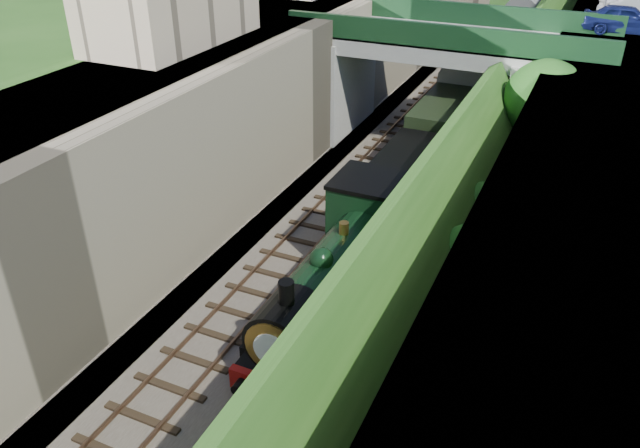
% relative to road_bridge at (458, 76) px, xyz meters
% --- Properties ---
extents(trackbed, '(10.00, 90.00, 0.20)m').
position_rel_road_bridge_xyz_m(trackbed, '(-0.94, -4.00, -3.98)').
color(trackbed, '#473F38').
rests_on(trackbed, ground).
extents(retaining_wall, '(1.00, 90.00, 7.00)m').
position_rel_road_bridge_xyz_m(retaining_wall, '(-6.44, -4.00, -0.58)').
color(retaining_wall, '#756B56').
rests_on(retaining_wall, ground).
extents(street_plateau_left, '(6.00, 90.00, 7.00)m').
position_rel_road_bridge_xyz_m(street_plateau_left, '(-9.94, -4.00, -0.58)').
color(street_plateau_left, '#262628').
rests_on(street_plateau_left, ground).
extents(street_plateau_right, '(8.00, 90.00, 6.25)m').
position_rel_road_bridge_xyz_m(street_plateau_right, '(8.56, -4.00, -0.95)').
color(street_plateau_right, '#262628').
rests_on(street_plateau_right, ground).
extents(embankment_slope, '(4.09, 90.00, 6.36)m').
position_rel_road_bridge_xyz_m(embankment_slope, '(4.03, -5.21, -1.35)').
color(embankment_slope, '#1E4714').
rests_on(embankment_slope, ground).
extents(track_left, '(2.50, 90.00, 0.20)m').
position_rel_road_bridge_xyz_m(track_left, '(-2.94, -4.00, -3.83)').
color(track_left, black).
rests_on(track_left, trackbed).
extents(track_right, '(2.50, 90.00, 0.20)m').
position_rel_road_bridge_xyz_m(track_right, '(0.26, -4.00, -3.83)').
color(track_right, black).
rests_on(track_right, trackbed).
extents(road_bridge, '(16.00, 6.40, 7.25)m').
position_rel_road_bridge_xyz_m(road_bridge, '(0.00, 0.00, 0.00)').
color(road_bridge, gray).
rests_on(road_bridge, ground).
extents(tree, '(3.60, 3.80, 6.60)m').
position_rel_road_bridge_xyz_m(tree, '(4.97, -4.36, 0.57)').
color(tree, black).
rests_on(tree, ground).
extents(car_blue, '(4.26, 1.88, 1.43)m').
position_rel_road_bridge_xyz_m(car_blue, '(7.48, 3.46, 2.89)').
color(car_blue, '#121B51').
rests_on(car_blue, street_plateau_right).
extents(locomotive, '(3.10, 10.22, 3.83)m').
position_rel_road_bridge_xyz_m(locomotive, '(0.26, -16.48, -2.18)').
color(locomotive, black).
rests_on(locomotive, trackbed).
extents(tender, '(2.70, 6.00, 3.05)m').
position_rel_road_bridge_xyz_m(tender, '(0.26, -9.12, -2.46)').
color(tender, black).
rests_on(tender, trackbed).
extents(coach_front, '(2.90, 18.00, 3.70)m').
position_rel_road_bridge_xyz_m(coach_front, '(0.26, 3.48, -2.03)').
color(coach_front, black).
rests_on(coach_front, trackbed).
extents(coach_middle, '(2.90, 18.00, 3.70)m').
position_rel_road_bridge_xyz_m(coach_middle, '(0.26, 22.28, -2.03)').
color(coach_middle, black).
rests_on(coach_middle, trackbed).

